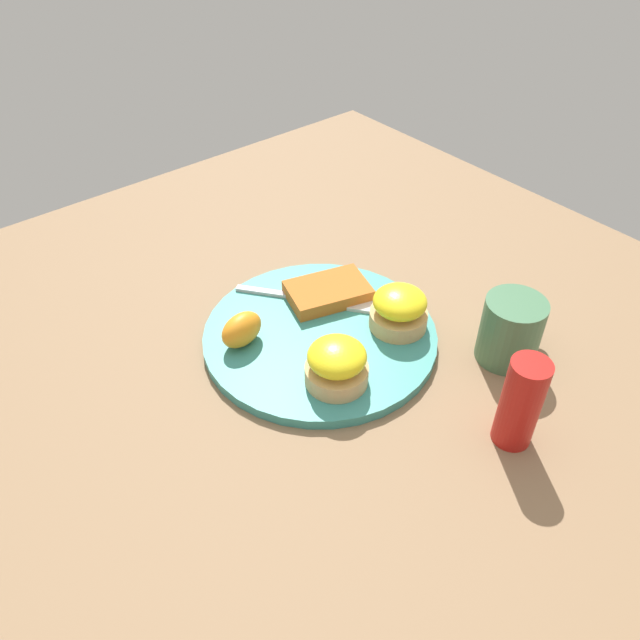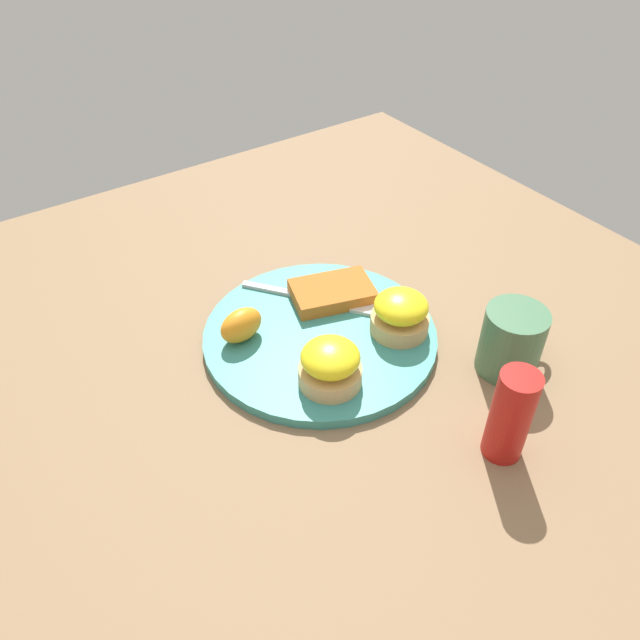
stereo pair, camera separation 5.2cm
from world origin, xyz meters
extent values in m
plane|color=#846647|center=(0.00, 0.00, 0.00)|extent=(1.10, 1.10, 0.00)
cylinder|color=teal|center=(0.00, 0.00, 0.01)|extent=(0.31, 0.31, 0.01)
cylinder|color=tan|center=(-0.04, -0.08, 0.03)|extent=(0.08, 0.08, 0.02)
ellipsoid|color=yellow|center=(-0.04, -0.08, 0.05)|extent=(0.07, 0.07, 0.03)
cylinder|color=tan|center=(0.09, -0.06, 0.03)|extent=(0.08, 0.08, 0.02)
ellipsoid|color=yellow|center=(0.09, -0.06, 0.05)|extent=(0.07, 0.07, 0.03)
cube|color=#BB6122|center=(0.05, 0.05, 0.02)|extent=(0.13, 0.10, 0.02)
ellipsoid|color=orange|center=(-0.09, 0.05, 0.04)|extent=(0.07, 0.05, 0.04)
cube|color=silver|center=(0.00, 0.10, 0.02)|extent=(0.08, 0.09, 0.00)
cube|color=silver|center=(0.08, 0.00, 0.02)|extent=(0.05, 0.05, 0.00)
cylinder|color=#42704C|center=(0.16, -0.18, 0.04)|extent=(0.08, 0.08, 0.09)
torus|color=#42704C|center=(0.21, -0.18, 0.05)|extent=(0.05, 0.01, 0.05)
cylinder|color=#B21914|center=(0.06, -0.26, 0.06)|extent=(0.04, 0.04, 0.12)
camera|label=1|loc=(-0.39, -0.47, 0.56)|focal=35.00mm
camera|label=2|loc=(-0.35, -0.50, 0.56)|focal=35.00mm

